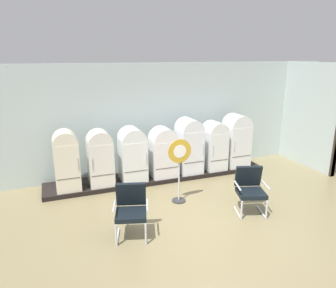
% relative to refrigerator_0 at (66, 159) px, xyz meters
% --- Properties ---
extents(ground, '(12.00, 10.00, 0.05)m').
position_rel_refrigerator_0_xyz_m(ground, '(2.43, -2.90, -0.93)').
color(ground, olive).
extents(back_wall, '(11.76, 0.12, 3.13)m').
position_rel_refrigerator_0_xyz_m(back_wall, '(2.43, 0.76, 0.68)').
color(back_wall, '#B5C6C3').
rests_on(back_wall, ground).
extents(side_wall_right, '(0.16, 2.20, 3.13)m').
position_rel_refrigerator_0_xyz_m(side_wall_right, '(7.09, -0.43, 0.65)').
color(side_wall_right, silver).
rests_on(side_wall_right, ground).
extents(display_plinth, '(6.15, 0.95, 0.11)m').
position_rel_refrigerator_0_xyz_m(display_plinth, '(2.43, 0.12, -0.85)').
color(display_plinth, black).
rests_on(display_plinth, ground).
extents(refrigerator_0, '(0.59, 0.65, 1.49)m').
position_rel_refrigerator_0_xyz_m(refrigerator_0, '(0.00, 0.00, 0.00)').
color(refrigerator_0, beige).
rests_on(refrigerator_0, display_plinth).
extents(refrigerator_1, '(0.61, 0.62, 1.43)m').
position_rel_refrigerator_0_xyz_m(refrigerator_1, '(0.82, -0.02, -0.03)').
color(refrigerator_1, silver).
rests_on(refrigerator_1, display_plinth).
extents(refrigerator_2, '(0.66, 0.70, 1.42)m').
position_rel_refrigerator_0_xyz_m(refrigerator_2, '(1.66, 0.02, -0.04)').
color(refrigerator_2, white).
rests_on(refrigerator_2, display_plinth).
extents(refrigerator_3, '(0.70, 0.62, 1.36)m').
position_rel_refrigerator_0_xyz_m(refrigerator_3, '(2.51, -0.02, -0.08)').
color(refrigerator_3, white).
rests_on(refrigerator_3, display_plinth).
extents(refrigerator_4, '(0.64, 0.72, 1.54)m').
position_rel_refrigerator_0_xyz_m(refrigerator_4, '(3.30, 0.03, 0.03)').
color(refrigerator_4, white).
rests_on(refrigerator_4, display_plinth).
extents(refrigerator_5, '(0.59, 0.65, 1.40)m').
position_rel_refrigerator_0_xyz_m(refrigerator_5, '(4.09, -0.00, -0.05)').
color(refrigerator_5, white).
rests_on(refrigerator_5, display_plinth).
extents(refrigerator_6, '(0.68, 0.67, 1.56)m').
position_rel_refrigerator_0_xyz_m(refrigerator_6, '(4.82, 0.01, 0.03)').
color(refrigerator_6, white).
rests_on(refrigerator_6, display_plinth).
extents(armchair_left, '(0.75, 0.78, 1.01)m').
position_rel_refrigerator_0_xyz_m(armchair_left, '(1.00, -2.42, -0.33)').
color(armchair_left, silver).
rests_on(armchair_left, ground).
extents(armchair_right, '(0.76, 0.79, 1.01)m').
position_rel_refrigerator_0_xyz_m(armchair_right, '(3.65, -2.42, -0.33)').
color(armchair_right, silver).
rests_on(armchair_right, ground).
extents(sign_stand, '(0.56, 0.32, 1.52)m').
position_rel_refrigerator_0_xyz_m(sign_stand, '(2.40, -1.43, -0.08)').
color(sign_stand, '#2D2D30').
rests_on(sign_stand, ground).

